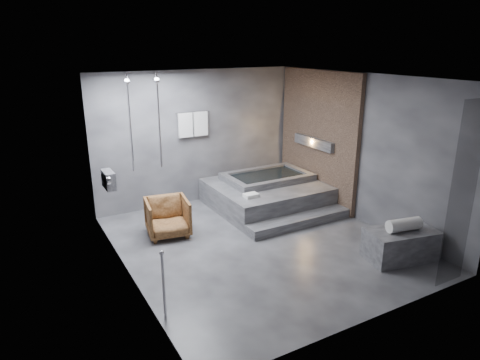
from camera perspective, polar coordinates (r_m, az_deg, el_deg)
room at (r=7.31m, az=4.49°, el=5.32°), size 5.00×5.04×2.82m
tub_deck at (r=9.04m, az=3.49°, el=-1.97°), size 2.20×2.00×0.50m
tub_step at (r=8.20m, az=7.94°, el=-5.44°), size 2.20×0.36×0.18m
concrete_bench at (r=7.35m, az=20.62°, el=-8.03°), size 1.19×0.81×0.49m
driftwood_chair at (r=7.76m, az=-9.62°, el=-4.92°), size 0.84×0.86×0.68m
rolled_towel at (r=7.20m, az=21.03°, el=-5.60°), size 0.59×0.31×0.20m
deck_towel at (r=8.15m, az=1.48°, el=-2.06°), size 0.27×0.20×0.07m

